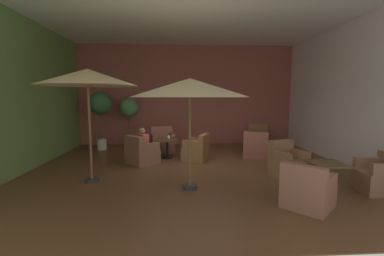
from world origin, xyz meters
TOP-DOWN VIEW (x-y plane):
  - ground_plane at (0.00, 0.00)m, footprint 9.13×8.13m
  - wall_back_brick at (0.00, 4.03)m, footprint 9.13×0.08m
  - wall_left_accent at (-4.52, 0.00)m, footprint 0.08×8.13m
  - wall_right_plain at (4.52, 0.00)m, footprint 0.08×8.13m
  - ceiling_slab at (0.00, 0.00)m, footprint 9.13×8.13m
  - cafe_table_front_left at (-0.76, 1.44)m, footprint 0.80×0.80m
  - armchair_front_left_north at (-1.52, 0.73)m, footprint 1.11×1.11m
  - armchair_front_left_east at (0.19, 1.05)m, footprint 0.95×0.97m
  - armchair_front_left_south at (-0.96, 2.46)m, footprint 0.93×0.87m
  - cafe_table_front_right at (2.59, 2.39)m, footprint 0.78×0.78m
  - armchair_front_right_north at (2.96, 3.52)m, footprint 0.99×0.94m
  - armchair_front_right_east at (2.18, 1.26)m, footprint 0.99×0.99m
  - cafe_table_mid_center at (2.71, -1.91)m, footprint 0.69×0.69m
  - armchair_mid_center_north at (2.33, -0.87)m, footprint 0.93×0.95m
  - armchair_mid_center_east at (1.91, -2.66)m, footprint 1.11×1.10m
  - armchair_mid_center_south at (3.80, -2.01)m, footprint 0.78×0.77m
  - patio_umbrella_tall_red at (-2.47, -0.92)m, footprint 2.26×2.26m
  - patio_umbrella_center_beige at (-0.17, -1.54)m, footprint 2.53×2.53m
  - potted_tree_left_corner at (-3.32, 2.96)m, footprint 0.87×0.87m
  - potted_tree_mid_left at (-2.34, 3.46)m, footprint 0.75×0.75m
  - patron_blue_shirt at (-1.49, 0.77)m, footprint 0.41×0.42m
  - iced_drink_cup at (-0.71, 1.58)m, footprint 0.08×0.08m

SIDE VIEW (x-z plane):
  - ground_plane at x=0.00m, z-range -0.02..0.00m
  - armchair_mid_center_east at x=1.91m, z-range -0.11..0.73m
  - armchair_front_left_north at x=-1.52m, z-range -0.12..0.76m
  - armchair_front_right_east at x=2.18m, z-range -0.13..0.77m
  - armchair_front_right_north at x=2.96m, z-range -0.12..0.77m
  - armchair_front_left_east at x=0.19m, z-range -0.10..0.75m
  - armchair_mid_center_south at x=3.80m, z-range -0.10..0.75m
  - armchair_mid_center_north at x=2.33m, z-range -0.12..0.79m
  - armchair_front_left_south at x=-0.96m, z-range -0.12..0.80m
  - cafe_table_mid_center at x=2.71m, z-range 0.15..0.77m
  - cafe_table_front_right at x=2.59m, z-range 0.17..0.80m
  - cafe_table_front_left at x=-0.76m, z-range 0.18..0.81m
  - iced_drink_cup at x=-0.71m, z-range 0.63..0.74m
  - patron_blue_shirt at x=-1.49m, z-range 0.37..1.04m
  - potted_tree_mid_left at x=-2.34m, z-range 0.46..2.44m
  - potted_tree_left_corner at x=-3.32m, z-range 0.56..2.77m
  - wall_back_brick at x=0.00m, z-range 0.00..4.16m
  - wall_left_accent at x=-4.52m, z-range 0.00..4.16m
  - wall_right_plain at x=4.52m, z-range 0.00..4.16m
  - patio_umbrella_center_beige at x=-0.17m, z-range 0.99..3.39m
  - patio_umbrella_tall_red at x=-2.47m, z-range 1.12..3.77m
  - ceiling_slab at x=0.00m, z-range 4.16..4.22m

